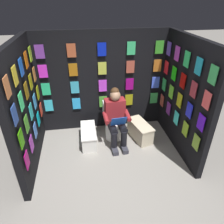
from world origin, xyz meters
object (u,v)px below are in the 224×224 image
toilet (114,123)px  comic_longbox_near (89,136)px  person_reading (116,117)px  comic_longbox_far (140,131)px

toilet → comic_longbox_near: size_ratio=1.06×
toilet → comic_longbox_near: 0.60m
person_reading → comic_longbox_far: person_reading is taller
person_reading → comic_longbox_near: 0.72m
person_reading → comic_longbox_far: size_ratio=1.64×
toilet → comic_longbox_far: (-0.55, 0.19, -0.14)m
toilet → comic_longbox_near: bearing=13.5°
toilet → comic_longbox_near: toilet is taller
toilet → person_reading: (-0.01, 0.23, 0.27)m
toilet → person_reading: person_reading is taller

